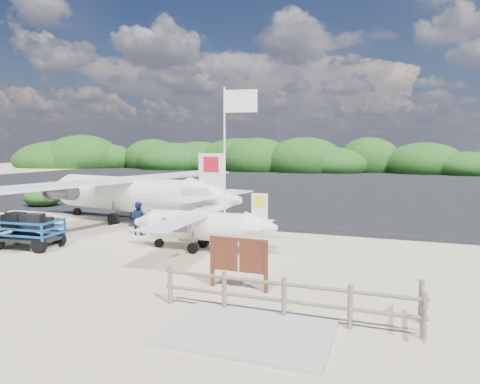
% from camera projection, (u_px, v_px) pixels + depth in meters
% --- Properties ---
extents(ground, '(160.00, 160.00, 0.00)m').
position_uv_depth(ground, '(165.00, 250.00, 16.71)').
color(ground, beige).
extents(asphalt_apron, '(90.00, 50.00, 0.04)m').
position_uv_depth(asphalt_apron, '(309.00, 185.00, 44.77)').
color(asphalt_apron, '#B2B2B2').
rests_on(asphalt_apron, ground).
extents(lagoon, '(9.00, 7.00, 0.40)m').
position_uv_depth(lagoon, '(20.00, 228.00, 21.14)').
color(lagoon, '#B2B2B2').
rests_on(lagoon, ground).
extents(walkway_pad, '(3.50, 2.50, 0.10)m').
position_uv_depth(walkway_pad, '(250.00, 334.00, 9.24)').
color(walkway_pad, '#B2B2B2').
rests_on(walkway_pad, ground).
extents(vegetation_band, '(124.00, 8.00, 4.40)m').
position_uv_depth(vegetation_band, '(338.00, 172.00, 68.15)').
color(vegetation_band, '#B2B2B2').
rests_on(vegetation_band, ground).
extents(fence, '(6.40, 2.00, 1.10)m').
position_uv_depth(fence, '(284.00, 319.00, 10.01)').
color(fence, '#B2B2B2').
rests_on(fence, ground).
extents(baggage_cart, '(2.87, 1.76, 1.39)m').
position_uv_depth(baggage_cart, '(29.00, 248.00, 16.99)').
color(baggage_cart, '#0B4CAB').
rests_on(baggage_cart, ground).
extents(flagpole, '(1.31, 0.71, 6.22)m').
position_uv_depth(flagpole, '(225.00, 251.00, 16.55)').
color(flagpole, white).
rests_on(flagpole, ground).
extents(signboard, '(1.84, 0.22, 1.52)m').
position_uv_depth(signboard, '(238.00, 289.00, 12.10)').
color(signboard, '#622C1C').
rests_on(signboard, ground).
extents(crew_a, '(0.69, 0.47, 1.85)m').
position_uv_depth(crew_a, '(136.00, 207.00, 22.15)').
color(crew_a, '#14214D').
rests_on(crew_a, ground).
extents(crew_b, '(0.78, 0.63, 1.53)m').
position_uv_depth(crew_b, '(138.00, 218.00, 19.50)').
color(crew_b, '#14214D').
rests_on(crew_b, ground).
extents(aircraft_small, '(6.36, 6.36, 2.21)m').
position_uv_depth(aircraft_small, '(236.00, 181.00, 50.25)').
color(aircraft_small, '#B2B2B2').
rests_on(aircraft_small, ground).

